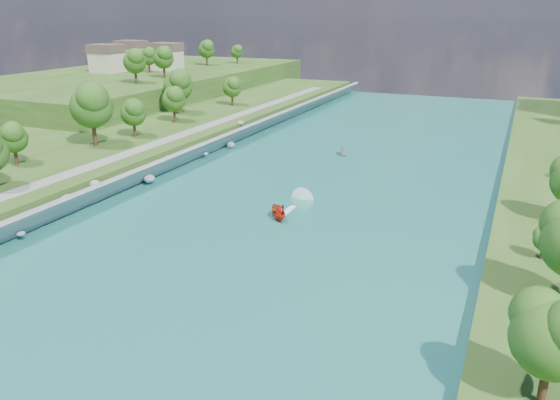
% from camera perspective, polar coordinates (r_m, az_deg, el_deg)
% --- Properties ---
extents(ground, '(260.00, 260.00, 0.00)m').
position_cam_1_polar(ground, '(62.44, -6.31, -6.49)').
color(ground, '#2D5119').
rests_on(ground, ground).
extents(river_water, '(55.00, 240.00, 0.10)m').
position_cam_1_polar(river_water, '(78.94, 0.94, -0.75)').
color(river_water, '#1B6A59').
rests_on(river_water, ground).
extents(berm_west, '(45.00, 240.00, 3.50)m').
position_cam_1_polar(berm_west, '(107.41, -24.48, 3.85)').
color(berm_west, '#2D5119').
rests_on(berm_west, ground).
extents(ridge_west, '(60.00, 120.00, 9.00)m').
position_cam_1_polar(ridge_west, '(182.96, -14.11, 11.52)').
color(ridge_west, '#2D5119').
rests_on(ridge_west, ground).
extents(riprap_bank, '(4.44, 236.00, 4.27)m').
position_cam_1_polar(riprap_bank, '(90.42, -14.56, 2.39)').
color(riprap_bank, slate).
rests_on(riprap_bank, ground).
extents(riverside_path, '(3.00, 200.00, 0.10)m').
position_cam_1_polar(riverside_path, '(94.83, -17.48, 3.98)').
color(riverside_path, gray).
rests_on(riverside_path, berm_west).
extents(ridge_houses, '(29.50, 29.50, 8.40)m').
position_cam_1_polar(ridge_houses, '(189.82, -14.91, 14.40)').
color(ridge_houses, beige).
rests_on(ridge_houses, ridge_west).
extents(trees_ridge, '(21.72, 67.94, 10.48)m').
position_cam_1_polar(trees_ridge, '(176.30, -11.12, 14.54)').
color(trees_ridge, '#284813').
rests_on(trees_ridge, ridge_west).
extents(motorboat, '(3.68, 18.95, 2.13)m').
position_cam_1_polar(motorboat, '(75.54, 0.28, -1.08)').
color(motorboat, red).
rests_on(motorboat, river_water).
extents(raft, '(3.54, 3.39, 1.51)m').
position_cam_1_polar(raft, '(108.20, 6.49, 4.85)').
color(raft, '#95979D').
rests_on(raft, river_water).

